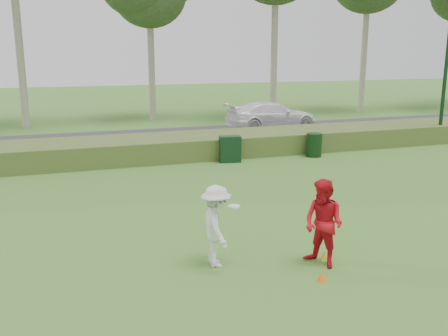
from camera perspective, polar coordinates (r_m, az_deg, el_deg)
name	(u,v)px	position (r m, az deg, el deg)	size (l,w,h in m)	color
ground	(284,266)	(11.07, 6.93, -11.10)	(120.00, 120.00, 0.00)	#376D24
reed_strip	(164,147)	(21.89, -6.88, 2.36)	(80.00, 3.00, 0.90)	#435A24
park_road	(144,138)	(26.80, -9.16, 3.37)	(80.00, 6.00, 0.06)	#2D2D2D
player_white	(216,226)	(10.73, -0.89, -6.64)	(0.90, 1.19, 1.79)	silver
player_red	(323,223)	(10.90, 11.30, -6.24)	(0.93, 0.72, 1.91)	red
cone_orange	(322,277)	(10.47, 11.12, -12.08)	(0.20, 0.20, 0.22)	orange
cone_yellow	(325,255)	(11.51, 11.46, -9.72)	(0.19, 0.19, 0.21)	yellow
utility_cabinet	(230,149)	(20.87, 0.70, 2.19)	(0.87, 0.55, 1.09)	black
trash_bin	(314,145)	(22.29, 10.25, 2.61)	(0.69, 0.69, 1.03)	black
car_right	(272,116)	(29.55, 5.47, 5.99)	(2.21, 5.44, 1.58)	white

